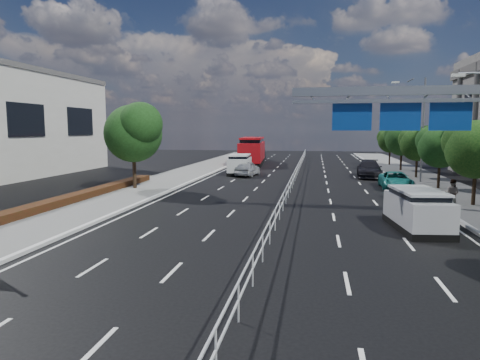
# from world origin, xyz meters

# --- Properties ---
(ground) EXTENTS (160.00, 160.00, 0.00)m
(ground) POSITION_xyz_m (0.00, 0.00, 0.00)
(ground) COLOR black
(ground) RESTS_ON ground
(kerb_near) EXTENTS (0.25, 140.00, 0.15)m
(kerb_near) POSITION_xyz_m (-9.00, 0.00, 0.07)
(kerb_near) COLOR silver
(kerb_near) RESTS_ON ground
(median_fence) EXTENTS (0.05, 85.00, 1.02)m
(median_fence) POSITION_xyz_m (0.00, 22.50, 0.53)
(median_fence) COLOR silver
(median_fence) RESTS_ON ground
(overhead_gantry) EXTENTS (10.24, 0.38, 7.45)m
(overhead_gantry) POSITION_xyz_m (6.74, 10.05, 5.61)
(overhead_gantry) COLOR gray
(overhead_gantry) RESTS_ON ground
(streetlight_far) EXTENTS (2.78, 2.40, 9.00)m
(streetlight_far) POSITION_xyz_m (10.50, 26.00, 5.21)
(streetlight_far) COLOR gray
(streetlight_far) RESTS_ON ground
(near_tree_back) EXTENTS (4.84, 4.51, 6.69)m
(near_tree_back) POSITION_xyz_m (-11.94, 17.97, 4.61)
(near_tree_back) COLOR black
(near_tree_back) RESTS_ON ground
(far_tree_d) EXTENTS (3.85, 3.59, 5.34)m
(far_tree_d) POSITION_xyz_m (11.25, 14.48, 3.69)
(far_tree_d) COLOR black
(far_tree_d) RESTS_ON ground
(far_tree_e) EXTENTS (3.63, 3.38, 5.13)m
(far_tree_e) POSITION_xyz_m (11.25, 21.98, 3.56)
(far_tree_e) COLOR black
(far_tree_e) RESTS_ON ground
(far_tree_f) EXTENTS (3.52, 3.28, 5.02)m
(far_tree_f) POSITION_xyz_m (11.24, 29.48, 3.49)
(far_tree_f) COLOR black
(far_tree_f) RESTS_ON ground
(far_tree_g) EXTENTS (3.96, 3.69, 5.45)m
(far_tree_g) POSITION_xyz_m (11.25, 36.98, 3.75)
(far_tree_g) COLOR black
(far_tree_g) RESTS_ON ground
(far_tree_h) EXTENTS (3.41, 3.18, 4.91)m
(far_tree_h) POSITION_xyz_m (11.24, 44.48, 3.42)
(far_tree_h) COLOR black
(far_tree_h) RESTS_ON ground
(white_minivan) EXTENTS (2.30, 4.87, 2.07)m
(white_minivan) POSITION_xyz_m (-5.93, 30.52, 1.02)
(white_minivan) COLOR black
(white_minivan) RESTS_ON ground
(red_bus) EXTENTS (3.70, 12.15, 3.58)m
(red_bus) POSITION_xyz_m (-6.57, 43.82, 1.87)
(red_bus) COLOR black
(red_bus) RESTS_ON ground
(near_car_silver) EXTENTS (2.29, 4.55, 1.49)m
(near_car_silver) POSITION_xyz_m (-4.92, 29.27, 0.74)
(near_car_silver) COLOR #A8AAB0
(near_car_silver) RESTS_ON ground
(near_car_dark) EXTENTS (2.04, 5.24, 1.70)m
(near_car_dark) POSITION_xyz_m (-6.64, 51.40, 0.85)
(near_car_dark) COLOR black
(near_car_dark) RESTS_ON ground
(silver_minivan) EXTENTS (2.45, 4.76, 1.90)m
(silver_minivan) POSITION_xyz_m (6.50, 7.74, 0.93)
(silver_minivan) COLOR black
(silver_minivan) RESTS_ON ground
(parked_car_teal) EXTENTS (2.37, 4.88, 1.34)m
(parked_car_teal) POSITION_xyz_m (8.04, 22.00, 0.67)
(parked_car_teal) COLOR #186F6B
(parked_car_teal) RESTS_ON ground
(parked_car_dark) EXTENTS (2.65, 5.73, 1.62)m
(parked_car_dark) POSITION_xyz_m (6.97, 30.00, 0.81)
(parked_car_dark) COLOR black
(parked_car_dark) RESTS_ON ground
(pedestrian_b) EXTENTS (1.02, 0.96, 1.67)m
(pedestrian_b) POSITION_xyz_m (9.60, 13.21, 0.97)
(pedestrian_b) COLOR gray
(pedestrian_b) RESTS_ON sidewalk_far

